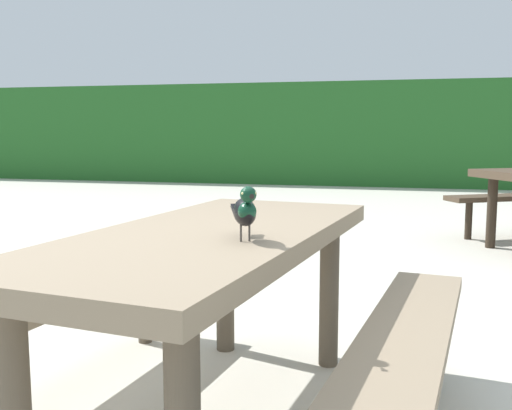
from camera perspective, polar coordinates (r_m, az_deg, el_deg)
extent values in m
cube|color=#235B23|center=(12.34, 10.36, 6.77)|extent=(28.00, 1.32, 2.05)
cube|color=#84725B|center=(2.16, -4.44, -3.29)|extent=(0.99, 1.88, 0.07)
cylinder|color=brown|center=(1.86, -22.29, -17.50)|extent=(0.09, 0.09, 0.67)
cylinder|color=brown|center=(2.97, -3.00, -7.67)|extent=(0.09, 0.09, 0.67)
cylinder|color=brown|center=(2.80, 7.07, -8.66)|extent=(0.09, 0.09, 0.67)
cube|color=#84725B|center=(2.60, -18.51, -8.37)|extent=(0.50, 1.73, 0.05)
cylinder|color=brown|center=(3.16, -10.73, -9.52)|extent=(0.07, 0.07, 0.39)
cube|color=#84725B|center=(2.03, 14.09, -12.60)|extent=(0.50, 1.73, 0.05)
cylinder|color=brown|center=(2.71, 15.82, -12.52)|extent=(0.07, 0.07, 0.39)
ellipsoid|color=black|center=(1.91, -1.10, -0.68)|extent=(0.13, 0.17, 0.09)
ellipsoid|color=#0F3823|center=(1.86, -0.86, -0.65)|extent=(0.08, 0.09, 0.06)
sphere|color=#0F3823|center=(1.84, -0.75, 1.02)|extent=(0.05, 0.05, 0.05)
sphere|color=#EAE08C|center=(1.83, -0.08, 1.15)|extent=(0.01, 0.01, 0.01)
sphere|color=#EAE08C|center=(1.82, -1.28, 1.12)|extent=(0.01, 0.01, 0.01)
cone|color=black|center=(1.80, -0.50, 0.88)|extent=(0.03, 0.03, 0.02)
cube|color=black|center=(2.02, -1.75, -0.61)|extent=(0.08, 0.10, 0.04)
cylinder|color=#47423D|center=(1.91, -0.64, -2.72)|extent=(0.01, 0.01, 0.05)
cylinder|color=#47423D|center=(1.91, -1.47, -2.75)|extent=(0.01, 0.01, 0.05)
cylinder|color=#2E241A|center=(5.94, 21.82, -0.67)|extent=(0.09, 0.09, 0.67)
cylinder|color=#2E241A|center=(6.34, 19.85, -1.39)|extent=(0.07, 0.07, 0.39)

